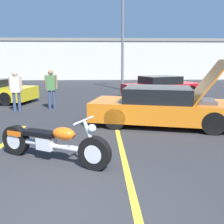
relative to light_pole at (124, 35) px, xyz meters
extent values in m
plane|color=#2D2D30|center=(-2.20, -14.72, -3.74)|extent=(80.00, 80.00, 0.00)
cube|color=yellow|center=(-1.13, -12.77, -3.74)|extent=(0.12, 5.58, 0.01)
cube|color=beige|center=(-2.20, 11.56, -1.54)|extent=(32.00, 4.00, 4.40)
cube|color=gray|center=(-2.20, 11.56, 0.51)|extent=(32.00, 4.20, 0.30)
cylinder|color=slate|center=(-0.09, 0.00, -0.37)|extent=(0.18, 0.18, 6.73)
cylinder|color=black|center=(-1.73, -13.29, -3.42)|extent=(0.65, 0.43, 0.65)
cylinder|color=black|center=(-3.48, -12.42, -3.42)|extent=(0.65, 0.43, 0.65)
cylinder|color=silver|center=(-1.73, -13.29, -3.42)|extent=(0.39, 0.31, 0.36)
cylinder|color=silver|center=(-3.48, -12.42, -3.42)|extent=(0.39, 0.31, 0.36)
cylinder|color=silver|center=(-2.61, -12.85, -3.40)|extent=(1.54, 0.85, 0.12)
cube|color=silver|center=(-2.74, -12.79, -3.36)|extent=(0.43, 0.38, 0.28)
ellipsoid|color=orange|center=(-2.35, -12.98, -3.12)|extent=(0.57, 0.47, 0.26)
cube|color=black|center=(-2.87, -12.72, -3.18)|extent=(0.76, 0.56, 0.10)
cube|color=orange|center=(-3.44, -12.44, -3.24)|extent=(0.42, 0.36, 0.10)
cylinder|color=silver|center=(-1.82, -13.24, -3.09)|extent=(0.31, 0.20, 0.63)
cylinder|color=silver|center=(-1.93, -13.19, -2.80)|extent=(0.34, 0.64, 0.04)
sphere|color=silver|center=(-1.78, -13.27, -2.94)|extent=(0.16, 0.16, 0.16)
cylinder|color=silver|center=(-2.95, -12.56, -3.46)|extent=(1.17, 0.65, 0.09)
cube|color=orange|center=(0.36, -10.02, -3.26)|extent=(4.81, 2.87, 0.59)
cube|color=black|center=(0.19, -9.97, -2.74)|extent=(2.36, 2.09, 0.45)
cylinder|color=black|center=(1.51, -11.14, -3.41)|extent=(0.69, 0.38, 0.66)
cylinder|color=black|center=(1.91, -9.59, -3.41)|extent=(0.69, 0.38, 0.66)
cylinder|color=black|center=(-1.19, -10.45, -3.41)|extent=(0.69, 0.38, 0.66)
cylinder|color=black|center=(-0.79, -8.90, -3.41)|extent=(0.69, 0.38, 0.66)
cube|color=orange|center=(1.60, -10.33, -2.32)|extent=(1.32, 1.85, 1.31)
cube|color=#4C4C51|center=(1.56, -10.32, -3.01)|extent=(0.83, 1.12, 0.28)
cylinder|color=black|center=(-5.96, -6.22, -3.42)|extent=(0.67, 0.36, 0.63)
cylinder|color=black|center=(-5.60, -4.68, -3.42)|extent=(0.67, 0.36, 0.63)
cube|color=red|center=(1.92, -3.60, -3.27)|extent=(4.82, 3.30, 0.57)
cube|color=black|center=(1.75, -3.66, -2.77)|extent=(2.46, 2.21, 0.43)
cylinder|color=black|center=(3.50, -3.78, -3.40)|extent=(0.71, 0.46, 0.68)
cylinder|color=black|center=(2.93, -2.37, -3.40)|extent=(0.71, 0.46, 0.68)
cylinder|color=black|center=(0.91, -4.82, -3.40)|extent=(0.71, 0.46, 0.68)
cylinder|color=black|center=(0.34, -3.41, -3.40)|extent=(0.71, 0.46, 0.68)
cylinder|color=#38476B|center=(-3.81, -7.09, -3.34)|extent=(0.12, 0.12, 0.81)
cylinder|color=#38476B|center=(-3.61, -7.09, -3.34)|extent=(0.12, 0.12, 0.81)
cube|color=#4C7F47|center=(-3.71, -7.09, -2.62)|extent=(0.36, 0.20, 0.64)
cylinder|color=#9E704C|center=(-3.93, -7.09, -2.58)|extent=(0.08, 0.08, 0.57)
cylinder|color=#9E704C|center=(-3.49, -7.09, -2.58)|extent=(0.08, 0.08, 0.57)
sphere|color=#9E704C|center=(-3.71, -7.09, -2.19)|extent=(0.22, 0.22, 0.22)
cylinder|color=#38476B|center=(-5.12, -7.62, -3.34)|extent=(0.12, 0.12, 0.79)
cylinder|color=#38476B|center=(-4.92, -7.62, -3.34)|extent=(0.12, 0.12, 0.79)
cube|color=white|center=(-5.02, -7.62, -2.64)|extent=(0.36, 0.20, 0.63)
cylinder|color=tan|center=(-5.24, -7.62, -2.61)|extent=(0.08, 0.08, 0.56)
cylinder|color=tan|center=(-4.80, -7.62, -2.61)|extent=(0.08, 0.08, 0.56)
sphere|color=tan|center=(-5.02, -7.62, -2.22)|extent=(0.21, 0.21, 0.21)
camera|label=1|loc=(-1.60, -17.74, -1.71)|focal=40.00mm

